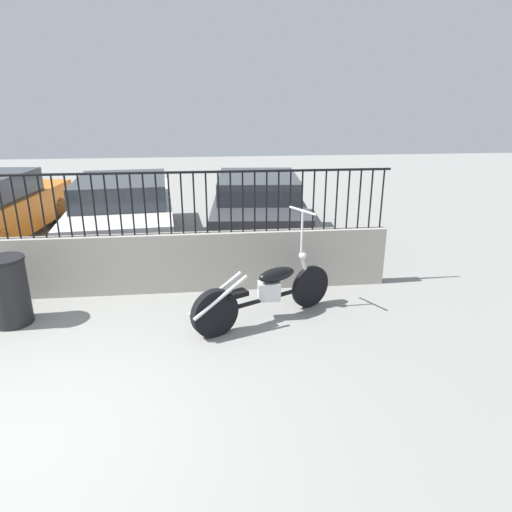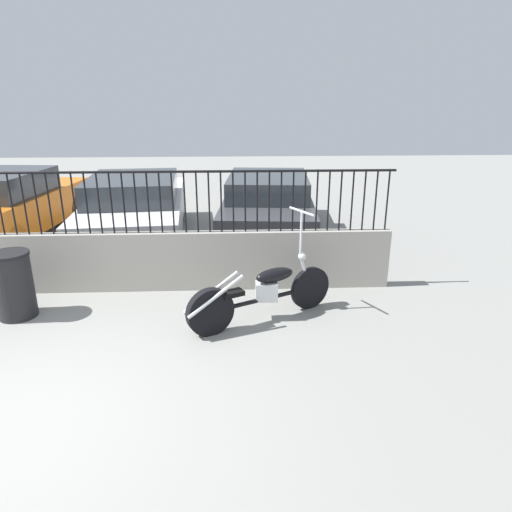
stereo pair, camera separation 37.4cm
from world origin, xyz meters
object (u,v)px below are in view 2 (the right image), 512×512
Objects in this scene: trash_bin at (14,285)px; car_dark_grey at (268,204)px; motorcycle_black at (257,294)px; car_orange at (4,205)px; car_white at (136,208)px.

car_dark_grey is (3.57, 3.63, 0.22)m from trash_bin.
motorcycle_black is 0.45× the size of car_orange.
car_white is 2.66m from car_dark_grey.
car_orange is at bearing 113.92° from motorcycle_black.
motorcycle_black is 0.41× the size of car_white.
car_orange is at bearing 115.89° from trash_bin.
car_white is at bearing 74.75° from trash_bin.
trash_bin is at bearing -148.94° from car_orange.
car_orange is (-1.77, 3.66, 0.26)m from trash_bin.
car_orange reaches higher than car_white.
motorcycle_black is 3.97m from car_dark_grey.
motorcycle_black is 0.41× the size of car_dark_grey.
car_white is (0.92, 3.37, 0.23)m from trash_bin.
trash_bin is 5.10m from car_dark_grey.
car_white is at bearing -90.86° from car_orange.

